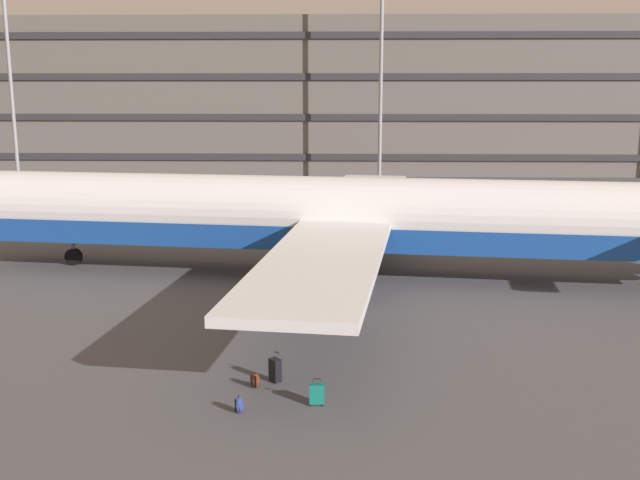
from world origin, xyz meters
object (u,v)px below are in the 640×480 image
suitcase_small (275,370)px  suitcase_silver (317,394)px  airliner (338,217)px  backpack_teal (256,380)px  backpack_red (240,405)px

suitcase_small → suitcase_silver: bearing=-51.4°
airliner → suitcase_small: 14.57m
suitcase_silver → backpack_teal: 2.40m
suitcase_small → backpack_red: bearing=-109.3°
backpack_teal → backpack_red: bearing=-97.5°
suitcase_small → airliner: bearing=82.1°
suitcase_small → backpack_teal: (-0.59, -0.48, -0.19)m
airliner → backpack_red: size_ratio=78.19×
backpack_red → backpack_teal: bearing=82.5°
airliner → backpack_red: bearing=-99.6°
suitcase_silver → suitcase_small: bearing=128.6°
suitcase_small → suitcase_silver: size_ratio=1.14×
airliner → backpack_teal: airliner is taller
suitcase_small → backpack_red: (-0.84, -2.41, -0.18)m
suitcase_silver → backpack_teal: (-2.02, 1.30, -0.13)m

